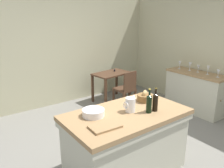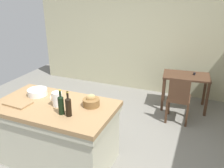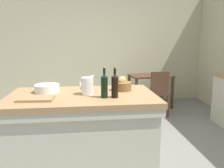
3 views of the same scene
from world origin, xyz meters
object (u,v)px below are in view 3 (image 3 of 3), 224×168
object	(u,v)px
pitcher	(87,86)
bread_basket	(122,85)
wash_bowl	(47,88)
wine_bottle_dark	(115,85)
wooden_chair	(157,92)
island_table	(83,130)
wine_bottle_amber	(104,85)
writing_desk	(150,80)
cutting_board	(36,99)

from	to	relation	value
pitcher	bread_basket	size ratio (longest dim) A/B	1.05
wash_bowl	wine_bottle_dark	distance (m)	0.82
wooden_chair	wine_bottle_dark	distance (m)	2.25
wooden_chair	wine_bottle_dark	world-z (taller)	wine_bottle_dark
island_table	wine_bottle_amber	distance (m)	0.61
island_table	wine_bottle_dark	world-z (taller)	wine_bottle_dark
island_table	wine_bottle_dark	distance (m)	0.66
writing_desk	bread_basket	world-z (taller)	bread_basket
writing_desk	pitcher	distance (m)	2.78
wash_bowl	wine_bottle_amber	distance (m)	0.72
cutting_board	writing_desk	bearing A→B (deg)	52.49
pitcher	cutting_board	xyz separation A→B (m)	(-0.52, -0.17, -0.09)
writing_desk	wash_bowl	distance (m)	2.90
writing_desk	pitcher	bearing A→B (deg)	-121.13
wash_bowl	wine_bottle_amber	bearing A→B (deg)	-27.95
wooden_chair	wine_bottle_dark	bearing A→B (deg)	-120.02
island_table	wooden_chair	distance (m)	2.24
pitcher	bread_basket	distance (m)	0.45
bread_basket	cutting_board	bearing A→B (deg)	-160.62
pitcher	wash_bowl	xyz separation A→B (m)	(-0.46, 0.17, -0.05)
wooden_chair	cutting_board	bearing A→B (deg)	-135.01
cutting_board	bread_basket	bearing A→B (deg)	19.38
wash_bowl	island_table	bearing A→B (deg)	-22.45
wine_bottle_amber	bread_basket	bearing A→B (deg)	53.33
island_table	wash_bowl	xyz separation A→B (m)	(-0.40, 0.17, 0.46)
island_table	writing_desk	size ratio (longest dim) A/B	1.69
wash_bowl	cutting_board	xyz separation A→B (m)	(-0.06, -0.34, -0.03)
cutting_board	wine_bottle_dark	world-z (taller)	wine_bottle_dark
pitcher	bread_basket	world-z (taller)	pitcher
wooden_chair	island_table	bearing A→B (deg)	-129.85
wooden_chair	pitcher	bearing A→B (deg)	-128.64
wooden_chair	bread_basket	world-z (taller)	bread_basket
wine_bottle_dark	island_table	bearing A→B (deg)	152.58
writing_desk	pitcher	world-z (taller)	pitcher
wash_bowl	cutting_board	size ratio (longest dim) A/B	0.81
writing_desk	wine_bottle_amber	world-z (taller)	wine_bottle_amber
wash_bowl	wine_bottle_dark	size ratio (longest dim) A/B	0.88
bread_basket	writing_desk	bearing A→B (deg)	65.38
pitcher	wine_bottle_dark	bearing A→B (deg)	-31.43
writing_desk	wine_bottle_dark	size ratio (longest dim) A/B	3.00
island_table	pitcher	size ratio (longest dim) A/B	6.97
wash_bowl	wine_bottle_dark	bearing A→B (deg)	-24.77
pitcher	cutting_board	world-z (taller)	pitcher
cutting_board	wooden_chair	bearing A→B (deg)	44.99
wine_bottle_dark	wine_bottle_amber	world-z (taller)	wine_bottle_amber
island_table	bread_basket	world-z (taller)	bread_basket
writing_desk	wash_bowl	size ratio (longest dim) A/B	3.42
wooden_chair	bread_basket	xyz separation A→B (m)	(-0.96, -1.56, 0.46)
cutting_board	wash_bowl	bearing A→B (deg)	80.73
writing_desk	cutting_board	bearing A→B (deg)	-127.51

